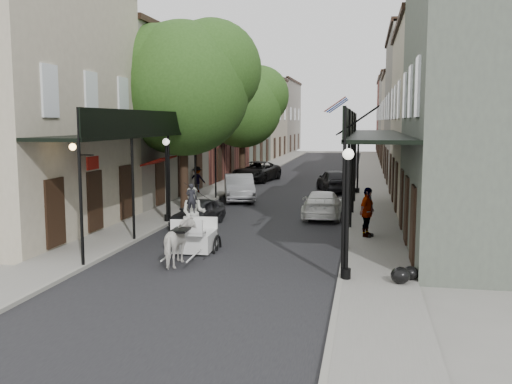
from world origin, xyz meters
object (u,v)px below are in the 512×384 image
at_px(pedestrian_sidewalk_right, 367,212).
at_px(car_right_near, 322,204).
at_px(tree_far, 247,104).
at_px(lamppost_right_near, 347,212).
at_px(horse, 180,242).
at_px(carriage, 198,223).
at_px(car_left_far, 256,171).
at_px(lamppost_left, 167,178).
at_px(lamppost_right_far, 358,162).
at_px(tree_near, 191,83).
at_px(car_left_mid, 239,187).
at_px(car_right_far, 334,180).
at_px(car_left_near, 198,212).
at_px(pedestrian_walking, 194,213).
at_px(pedestrian_sidewalk_left, 197,179).

xyz_separation_m(pedestrian_sidewalk_right, car_right_near, (-2.08, 4.84, -0.44)).
height_order(tree_far, lamppost_right_near, tree_far).
relative_size(horse, carriage, 0.71).
distance_m(pedestrian_sidewalk_right, car_left_far, 22.00).
bearing_deg(lamppost_left, pedestrian_sidewalk_right, -11.86).
bearing_deg(lamppost_right_far, carriage, -107.86).
relative_size(tree_near, pedestrian_sidewalk_right, 5.00).
height_order(lamppost_left, car_left_mid, lamppost_left).
bearing_deg(pedestrian_sidewalk_right, car_right_far, 32.07).
distance_m(horse, carriage, 2.33).
distance_m(tree_far, car_right_near, 17.44).
xyz_separation_m(carriage, car_right_far, (3.88, 17.68, -0.21)).
height_order(lamppost_left, lamppost_right_far, same).
height_order(pedestrian_sidewalk_right, car_left_near, pedestrian_sidewalk_right).
bearing_deg(car_left_mid, car_left_far, 79.61).
bearing_deg(lamppost_left, car_left_near, -7.96).
distance_m(lamppost_right_near, pedestrian_walking, 8.06).
xyz_separation_m(lamppost_right_far, pedestrian_sidewalk_left, (-9.90, -1.77, -1.12)).
height_order(lamppost_right_near, car_left_near, lamppost_right_near).
xyz_separation_m(pedestrian_sidewalk_left, car_left_mid, (3.20, -2.23, -0.18)).
height_order(lamppost_right_far, car_right_near, lamppost_right_far).
bearing_deg(lamppost_left, carriage, -58.90).
xyz_separation_m(pedestrian_walking, car_right_far, (4.60, 15.83, -0.25)).
bearing_deg(horse, carriage, -90.00).
distance_m(carriage, car_right_far, 18.10).
distance_m(lamppost_right_near, lamppost_left, 11.46).
bearing_deg(pedestrian_sidewalk_right, pedestrian_walking, 122.51).
relative_size(pedestrian_sidewalk_right, car_right_far, 0.43).
relative_size(lamppost_right_far, car_right_near, 0.84).
bearing_deg(car_left_near, car_right_far, 77.83).
relative_size(lamppost_right_near, car_right_far, 0.84).
relative_size(tree_near, lamppost_left, 2.60).
bearing_deg(car_right_near, lamppost_right_near, 96.42).
height_order(carriage, car_left_near, carriage).
relative_size(lamppost_right_far, pedestrian_sidewalk_left, 2.28).
distance_m(horse, car_left_far, 25.65).
xyz_separation_m(pedestrian_sidewalk_left, pedestrian_sidewalk_right, (10.48, -12.07, 0.15)).
distance_m(lamppost_right_far, pedestrian_walking, 16.07).
distance_m(tree_near, lamppost_left, 6.10).
xyz_separation_m(tree_far, car_left_far, (0.65, 0.36, -5.08)).
bearing_deg(horse, pedestrian_walking, -81.40).
relative_size(lamppost_left, car_right_near, 0.84).
bearing_deg(horse, lamppost_right_far, -108.18).
height_order(pedestrian_sidewalk_left, car_right_near, pedestrian_sidewalk_left).
bearing_deg(pedestrian_sidewalk_right, car_left_mid, 60.57).
xyz_separation_m(tree_near, pedestrian_sidewalk_left, (-1.60, 6.05, -5.55)).
relative_size(lamppost_left, lamppost_right_far, 1.00).
height_order(horse, car_left_near, horse).
relative_size(horse, pedestrian_sidewalk_left, 1.08).
xyz_separation_m(horse, pedestrian_walking, (-0.83, 4.17, 0.27)).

